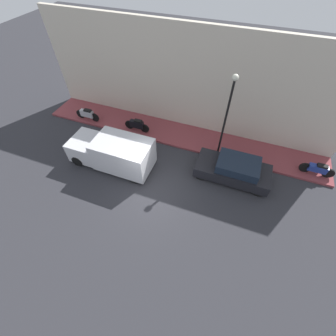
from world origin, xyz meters
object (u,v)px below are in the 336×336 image
at_px(streetlamp, 228,109).
at_px(motorcycle_black, 137,125).
at_px(scooter_silver, 87,114).
at_px(motorcycle_blue, 318,169).
at_px(parked_car, 234,169).
at_px(delivery_van, 112,152).

bearing_deg(streetlamp, motorcycle_black, 87.53).
height_order(scooter_silver, streetlamp, streetlamp).
distance_m(motorcycle_blue, motorcycle_black, 11.29).
distance_m(scooter_silver, motorcycle_blue, 15.16).
bearing_deg(scooter_silver, motorcycle_blue, -89.37).
relative_size(motorcycle_blue, streetlamp, 0.36).
relative_size(parked_car, motorcycle_blue, 2.22).
relative_size(delivery_van, scooter_silver, 2.68).
bearing_deg(parked_car, scooter_silver, 81.60).
bearing_deg(parked_car, motorcycle_black, 75.89).
bearing_deg(streetlamp, delivery_van, 117.43).
bearing_deg(streetlamp, scooter_silver, 89.37).
relative_size(scooter_silver, motorcycle_blue, 1.00).
bearing_deg(parked_car, motorcycle_blue, -68.53).
height_order(scooter_silver, motorcycle_blue, scooter_silver).
bearing_deg(motorcycle_black, scooter_silver, 92.07).
relative_size(parked_car, streetlamp, 0.80).
distance_m(parked_car, motorcycle_blue, 4.78).
xyz_separation_m(motorcycle_blue, streetlamp, (-0.27, 5.61, 2.83)).
height_order(parked_car, scooter_silver, parked_car).
relative_size(parked_car, motorcycle_black, 2.32).
bearing_deg(motorcycle_black, parked_car, -104.11).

